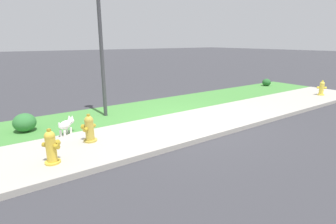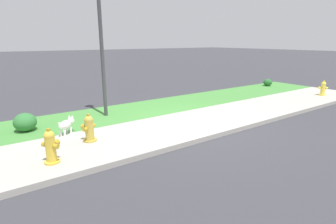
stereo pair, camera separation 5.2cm
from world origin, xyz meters
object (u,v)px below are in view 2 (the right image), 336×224
fire_hydrant_across_street (51,147)px  shrub_bush_near_lamp (268,82)px  small_white_dog (66,124)px  fire_hydrant_mid_block (323,88)px  fire_hydrant_by_grass_verge (89,128)px  shrub_bush_far_verge (25,122)px  street_lamp (99,13)px

fire_hydrant_across_street → shrub_bush_near_lamp: 11.57m
small_white_dog → fire_hydrant_mid_block: bearing=-47.0°
fire_hydrant_by_grass_verge → shrub_bush_near_lamp: bearing=-20.8°
shrub_bush_near_lamp → fire_hydrant_across_street: bearing=-164.8°
fire_hydrant_across_street → shrub_bush_far_verge: 2.38m
small_white_dog → street_lamp: bearing=-3.7°
shrub_bush_near_lamp → fire_hydrant_by_grass_verge: bearing=-167.1°
fire_hydrant_across_street → shrub_bush_far_verge: fire_hydrant_across_street is taller
small_white_dog → shrub_bush_far_verge: shrub_bush_far_verge is taller
fire_hydrant_by_grass_verge → small_white_dog: size_ratio=1.39×
fire_hydrant_mid_block → street_lamp: (-8.83, 2.36, 2.74)m
small_white_dog → shrub_bush_near_lamp: bearing=-31.4°
fire_hydrant_across_street → shrub_bush_far_verge: (-0.16, 2.37, -0.10)m
shrub_bush_near_lamp → street_lamp: bearing=-177.0°
fire_hydrant_by_grass_verge → fire_hydrant_mid_block: bearing=-36.6°
fire_hydrant_by_grass_verge → street_lamp: (1.15, 1.86, 2.73)m
fire_hydrant_across_street → shrub_bush_near_lamp: bearing=70.9°
fire_hydrant_by_grass_verge → shrub_bush_near_lamp: (10.19, 2.34, -0.13)m
street_lamp → shrub_bush_near_lamp: size_ratio=10.72×
fire_hydrant_by_grass_verge → fire_hydrant_mid_block: fire_hydrant_by_grass_verge is taller
fire_hydrant_mid_block → shrub_bush_far_verge: size_ratio=1.15×
fire_hydrant_by_grass_verge → fire_hydrant_mid_block: size_ratio=1.04×
fire_hydrant_mid_block → small_white_dog: 10.37m
fire_hydrant_by_grass_verge → fire_hydrant_mid_block: (9.98, -0.50, -0.01)m
small_white_dog → shrub_bush_far_verge: size_ratio=0.86×
fire_hydrant_mid_block → small_white_dog: (-10.29, 1.30, -0.04)m
street_lamp → shrub_bush_far_verge: bearing=-175.4°
street_lamp → fire_hydrant_by_grass_verge: bearing=-121.7°
fire_hydrant_mid_block → street_lamp: 9.54m
fire_hydrant_by_grass_verge → shrub_bush_near_lamp: size_ratio=1.56×
fire_hydrant_by_grass_verge → small_white_dog: fire_hydrant_by_grass_verge is taller
fire_hydrant_mid_block → fire_hydrant_by_grass_verge: bearing=-131.6°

